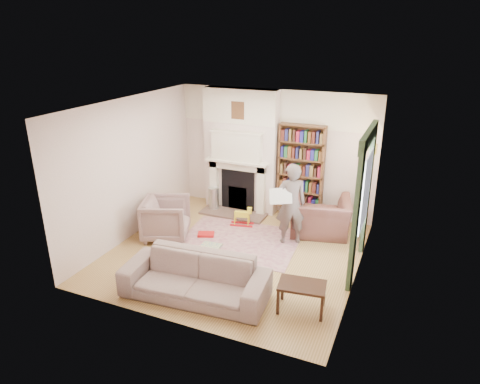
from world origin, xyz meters
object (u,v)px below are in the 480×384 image
at_px(paraffin_heater, 214,199).
at_px(rocking_horse, 242,216).
at_px(armchair_reading, 320,216).
at_px(armchair_left, 166,218).
at_px(sofa, 195,278).
at_px(coffee_table, 301,297).
at_px(bookcase, 301,167).
at_px(man_reading, 291,204).

relative_size(paraffin_heater, rocking_horse, 1.11).
bearing_deg(armchair_reading, armchair_left, 12.44).
bearing_deg(sofa, coffee_table, 5.88).
xyz_separation_m(bookcase, man_reading, (0.18, -1.30, -0.35)).
height_order(coffee_table, rocking_horse, coffee_table).
distance_m(sofa, coffee_table, 1.68).
bearing_deg(man_reading, coffee_table, 81.89).
xyz_separation_m(bookcase, armchair_left, (-2.20, -2.06, -0.76)).
bearing_deg(coffee_table, man_reading, 103.84).
bearing_deg(sofa, armchair_left, 129.18).
xyz_separation_m(sofa, coffee_table, (1.64, 0.31, -0.11)).
bearing_deg(armchair_left, coffee_table, -133.55).
bearing_deg(armchair_left, man_reading, -93.71).
bearing_deg(coffee_table, armchair_left, 150.16).
bearing_deg(armchair_left, sofa, -157.49).
distance_m(sofa, paraffin_heater, 3.49).
bearing_deg(sofa, rocking_horse, 92.41).
distance_m(armchair_left, rocking_horse, 1.64).
distance_m(armchair_reading, paraffin_heater, 2.58).
bearing_deg(armchair_left, paraffin_heater, -30.50).
height_order(bookcase, coffee_table, bookcase).
relative_size(man_reading, rocking_horse, 3.32).
bearing_deg(man_reading, armchair_reading, -156.55).
xyz_separation_m(armchair_left, sofa, (1.55, -1.60, -0.07)).
xyz_separation_m(bookcase, sofa, (-0.65, -3.66, -0.84)).
height_order(man_reading, paraffin_heater, man_reading).
relative_size(bookcase, armchair_reading, 1.54).
xyz_separation_m(armchair_left, rocking_horse, (1.21, 1.09, -0.19)).
height_order(armchair_reading, armchair_left, armchair_left).
bearing_deg(bookcase, man_reading, -82.23).
distance_m(armchair_left, sofa, 2.23).
height_order(armchair_reading, sofa, armchair_reading).
relative_size(coffee_table, paraffin_heater, 1.27).
distance_m(bookcase, coffee_table, 3.62).
bearing_deg(bookcase, armchair_left, -136.93).
xyz_separation_m(paraffin_heater, rocking_horse, (0.95, -0.54, -0.06)).
bearing_deg(rocking_horse, paraffin_heater, 137.50).
xyz_separation_m(sofa, rocking_horse, (-0.34, 2.70, -0.12)).
relative_size(armchair_reading, paraffin_heater, 2.19).
bearing_deg(paraffin_heater, sofa, -68.37).
bearing_deg(armchair_left, rocking_horse, -69.25).
xyz_separation_m(bookcase, paraffin_heater, (-1.94, -0.42, -0.90)).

